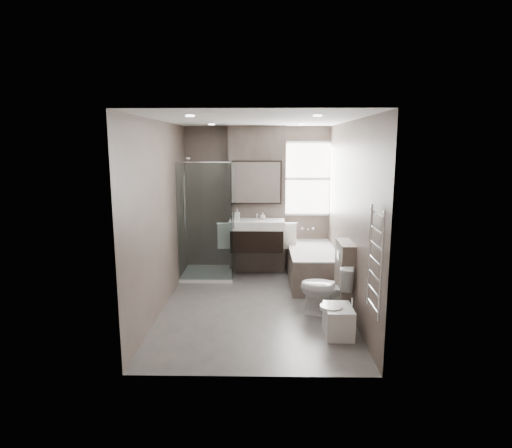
{
  "coord_description": "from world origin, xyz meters",
  "views": [
    {
      "loc": [
        0.11,
        -5.82,
        2.28
      ],
      "look_at": [
        0.01,
        0.15,
        1.17
      ],
      "focal_mm": 30.0,
      "sensor_mm": 36.0,
      "label": 1
    }
  ],
  "objects_px": {
    "vanity": "(257,235)",
    "toilet": "(327,289)",
    "bathtub": "(312,264)",
    "bidet": "(338,320)"
  },
  "relations": [
    {
      "from": "vanity",
      "to": "bathtub",
      "type": "relative_size",
      "value": 0.59
    },
    {
      "from": "vanity",
      "to": "toilet",
      "type": "distance_m",
      "value": 2.02
    },
    {
      "from": "bathtub",
      "to": "bidet",
      "type": "relative_size",
      "value": 3.37
    },
    {
      "from": "bidet",
      "to": "toilet",
      "type": "bearing_deg",
      "value": 94.02
    },
    {
      "from": "vanity",
      "to": "bathtub",
      "type": "distance_m",
      "value": 1.07
    },
    {
      "from": "bathtub",
      "to": "toilet",
      "type": "height_order",
      "value": "toilet"
    },
    {
      "from": "bathtub",
      "to": "toilet",
      "type": "bearing_deg",
      "value": -88.17
    },
    {
      "from": "bathtub",
      "to": "bidet",
      "type": "distance_m",
      "value": 2.05
    },
    {
      "from": "vanity",
      "to": "toilet",
      "type": "xyz_separation_m",
      "value": [
        0.97,
        -1.73,
        -0.37
      ]
    },
    {
      "from": "vanity",
      "to": "toilet",
      "type": "bearing_deg",
      "value": -60.76
    }
  ]
}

